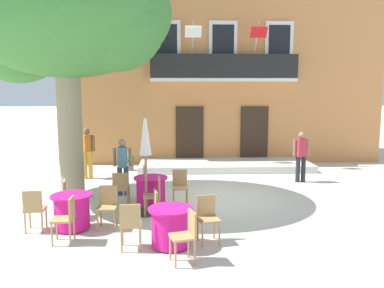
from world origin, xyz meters
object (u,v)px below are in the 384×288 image
cafe_chair_near_tree_3 (161,208)px  cafe_chair_front_3 (67,216)px  cafe_chair_near_tree_1 (186,233)px  pedestrian_mid_plaza (123,164)px  pedestrian_near_entrance (301,154)px  cafe_chair_near_tree_0 (131,223)px  cafe_chair_front_1 (70,196)px  cafe_table_middle (151,191)px  cafe_chair_middle_1 (155,193)px  plane_tree (63,19)px  cafe_chair_middle_2 (180,185)px  cafe_chair_front_2 (34,207)px  ground_planter_left (130,161)px  cafe_chair_near_tree_2 (207,215)px  cafe_table_near_tree (171,227)px  cafe_chair_front_0 (108,204)px  cafe_umbrella (146,146)px  cafe_table_front (72,211)px  pedestrian_by_tree (87,150)px  cafe_chair_middle_0 (121,187)px  cafe_chair_middle_3 (148,179)px

cafe_chair_near_tree_3 → cafe_chair_front_3: bearing=-166.5°
cafe_chair_near_tree_1 → pedestrian_mid_plaza: (-1.66, 4.46, 0.38)m
cafe_chair_near_tree_3 → cafe_chair_near_tree_1: bearing=-71.2°
cafe_chair_front_3 → pedestrian_near_entrance: bearing=37.9°
cafe_chair_near_tree_1 → cafe_chair_near_tree_0: bearing=150.7°
cafe_chair_front_1 → cafe_chair_front_3: same height
cafe_table_middle → cafe_chair_middle_1: size_ratio=0.95×
plane_tree → cafe_chair_middle_2: plane_tree is taller
cafe_chair_near_tree_3 → cafe_chair_front_1: (-2.13, 1.03, 0.00)m
cafe_chair_front_2 → cafe_chair_front_3: bearing=-36.7°
cafe_chair_middle_1 → cafe_chair_middle_2: (0.61, 0.84, 0.00)m
ground_planter_left → cafe_chair_near_tree_2: bearing=-71.8°
cafe_table_near_tree → pedestrian_mid_plaza: 4.04m
ground_planter_left → pedestrian_mid_plaza: size_ratio=0.38×
plane_tree → cafe_chair_near_tree_3: bearing=-46.8°
cafe_chair_near_tree_3 → cafe_chair_front_0: size_ratio=1.00×
cafe_chair_near_tree_3 → cafe_umbrella: (-0.39, 1.23, 1.14)m
cafe_table_front → pedestrian_by_tree: bearing=98.3°
cafe_chair_near_tree_1 → pedestrian_by_tree: pedestrian_by_tree is taller
plane_tree → cafe_table_middle: (2.25, -0.82, -4.39)m
cafe_table_front → pedestrian_mid_plaza: bearing=74.8°
pedestrian_by_tree → cafe_chair_front_1: bearing=-83.3°
pedestrian_by_tree → cafe_umbrella: bearing=-60.6°
cafe_chair_middle_0 → cafe_chair_middle_3: same height
cafe_table_near_tree → cafe_chair_front_1: cafe_chair_front_1 is taller
cafe_chair_front_0 → ground_planter_left: (-0.20, 6.11, -0.18)m
cafe_chair_near_tree_3 → cafe_chair_middle_3: 2.71m
cafe_table_middle → cafe_chair_middle_0: bearing=-174.4°
cafe_table_middle → cafe_chair_near_tree_2: bearing=-62.7°
cafe_table_front → cafe_chair_front_0: bearing=4.2°
cafe_chair_front_2 → pedestrian_by_tree: size_ratio=0.53×
cafe_chair_middle_3 → pedestrian_mid_plaza: 0.90m
cafe_chair_near_tree_2 → cafe_table_front: (-2.84, 0.80, -0.14)m
pedestrian_by_tree → cafe_chair_front_2: bearing=-90.3°
cafe_chair_middle_3 → pedestrian_near_entrance: bearing=19.5°
cafe_chair_middle_2 → cafe_table_front: size_ratio=1.05×
cafe_chair_front_1 → cafe_table_front: bearing=-72.7°
cafe_table_middle → pedestrian_mid_plaza: bearing=127.5°
cafe_table_front → cafe_chair_front_1: bearing=107.3°
plane_tree → cafe_chair_near_tree_1: 6.70m
plane_tree → pedestrian_mid_plaza: plane_tree is taller
cafe_table_middle → pedestrian_mid_plaza: pedestrian_mid_plaza is taller
cafe_chair_near_tree_1 → cafe_chair_middle_0: bearing=115.4°
cafe_chair_middle_1 → pedestrian_near_entrance: bearing=35.1°
cafe_chair_front_0 → pedestrian_near_entrance: bearing=36.0°
cafe_chair_near_tree_2 → pedestrian_mid_plaza: 4.12m
cafe_chair_near_tree_1 → ground_planter_left: 8.11m
ground_planter_left → pedestrian_near_entrance: 6.12m
cafe_chair_near_tree_0 → pedestrian_by_tree: pedestrian_by_tree is taller
cafe_chair_near_tree_1 → pedestrian_by_tree: bearing=115.1°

